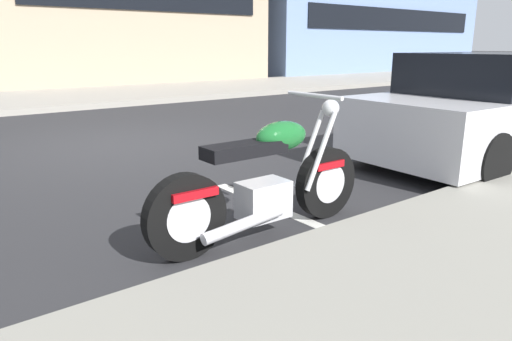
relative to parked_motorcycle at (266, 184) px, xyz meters
name	(u,v)px	position (x,y,z in m)	size (l,w,h in m)	color
ground_plane	(124,145)	(0.47, 4.13, -0.43)	(260.00, 260.00, 0.00)	#28282B
sidewalk_far_curb	(334,81)	(12.47, 11.07, -0.36)	(120.00, 5.00, 0.14)	gray
parking_stall_stripe	(285,212)	(0.47, 0.29, -0.42)	(0.12, 2.20, 0.01)	silver
parked_motorcycle	(266,184)	(0.00, 0.00, 0.00)	(2.05, 0.62, 1.11)	black
parked_car_behind_motorcycle	(489,110)	(4.05, 0.29, 0.23)	(4.16, 1.89, 1.40)	silver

